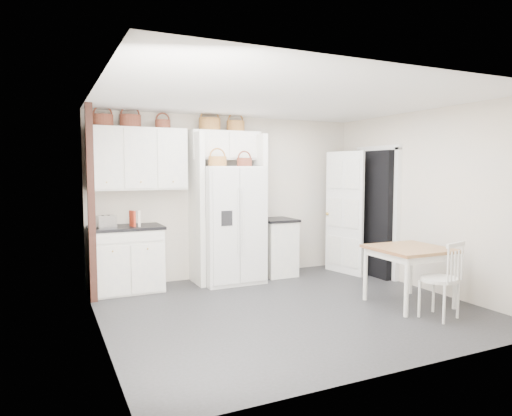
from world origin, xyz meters
TOP-DOWN VIEW (x-y plane):
  - floor at (0.00, 0.00)m, footprint 4.50×4.50m
  - ceiling at (0.00, 0.00)m, footprint 4.50×4.50m
  - wall_back at (0.00, 2.00)m, footprint 4.50×0.00m
  - wall_left at (-2.25, 0.00)m, footprint 0.00×4.00m
  - wall_right at (2.25, 0.00)m, footprint 0.00×4.00m
  - refrigerator at (-0.15, 1.60)m, footprint 0.93×0.75m
  - base_cab_left at (-1.71, 1.70)m, footprint 0.97×0.61m
  - base_cab_right at (0.72, 1.70)m, footprint 0.51×0.61m
  - dining_table at (1.48, -0.51)m, footprint 0.92×0.92m
  - windsor_chair at (1.41, -1.08)m, footprint 0.54×0.51m
  - counter_left at (-1.71, 1.70)m, footprint 1.01×0.66m
  - counter_right at (0.72, 1.70)m, footprint 0.55×0.65m
  - toaster at (-1.99, 1.61)m, footprint 0.28×0.21m
  - cookbook_red at (-1.63, 1.62)m, footprint 0.07×0.15m
  - cookbook_cream at (-1.54, 1.62)m, footprint 0.05×0.15m
  - basket_upper_a at (-1.97, 1.83)m, footprint 0.29×0.29m
  - basket_upper_b at (-1.59, 1.83)m, footprint 0.30×0.30m
  - basket_upper_c at (-1.12, 1.83)m, footprint 0.23×0.23m
  - basket_bridge_a at (-0.39, 1.83)m, footprint 0.34×0.34m
  - basket_bridge_b at (0.04, 1.83)m, footprint 0.29×0.29m
  - basket_fridge_a at (-0.39, 1.50)m, footprint 0.27×0.27m
  - basket_fridge_b at (0.05, 1.50)m, footprint 0.24×0.24m
  - upper_cabinet at (-1.50, 1.83)m, footprint 1.40×0.34m
  - bridge_cabinet at (-0.15, 1.83)m, footprint 1.12×0.34m
  - fridge_panel_left at (-0.66, 1.70)m, footprint 0.08×0.60m
  - fridge_panel_right at (0.36, 1.70)m, footprint 0.08×0.60m
  - trim_post at (-2.20, 1.35)m, footprint 0.09×0.09m
  - doorway_void at (2.16, 1.00)m, footprint 0.18×0.85m
  - door_slab at (1.80, 1.33)m, footprint 0.21×0.79m

SIDE VIEW (x-z plane):
  - floor at x=0.00m, z-range 0.00..0.00m
  - dining_table at x=1.48m, z-range 0.00..0.75m
  - base_cab_right at x=0.72m, z-range 0.00..0.90m
  - base_cab_left at x=-1.71m, z-range 0.00..0.90m
  - windsor_chair at x=1.41m, z-range 0.00..0.93m
  - refrigerator at x=-0.15m, z-range 0.00..1.80m
  - counter_right at x=0.72m, z-range 0.90..0.94m
  - counter_left at x=-1.71m, z-range 0.90..0.94m
  - doorway_void at x=2.16m, z-range 0.00..2.05m
  - door_slab at x=1.80m, z-range 0.00..2.05m
  - toaster at x=-1.99m, z-range 0.94..1.12m
  - cookbook_cream at x=-1.54m, z-range 0.94..1.16m
  - cookbook_red at x=-1.63m, z-range 0.94..1.17m
  - fridge_panel_left at x=-0.66m, z-range 0.00..2.30m
  - fridge_panel_right at x=0.36m, z-range 0.00..2.30m
  - wall_back at x=0.00m, z-range -0.95..3.55m
  - wall_left at x=-2.25m, z-range -0.70..3.30m
  - wall_right at x=2.25m, z-range -0.70..3.30m
  - trim_post at x=-2.20m, z-range 0.00..2.60m
  - basket_fridge_b at x=0.05m, z-range 1.80..1.92m
  - basket_fridge_a at x=-0.39m, z-range 1.80..1.94m
  - upper_cabinet at x=-1.50m, z-range 1.45..2.35m
  - bridge_cabinet at x=-0.15m, z-range 1.90..2.35m
  - basket_upper_c at x=-1.12m, z-range 2.35..2.48m
  - basket_upper_a at x=-1.97m, z-range 2.35..2.51m
  - basket_bridge_b at x=0.04m, z-range 2.35..2.52m
  - basket_upper_b at x=-1.59m, z-range 2.35..2.53m
  - basket_bridge_a at x=-0.39m, z-range 2.35..2.54m
  - ceiling at x=0.00m, z-range 2.60..2.60m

